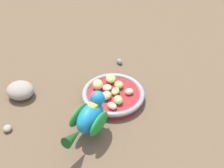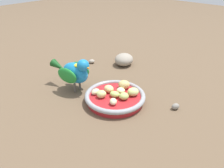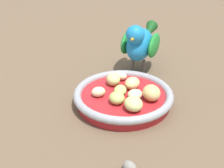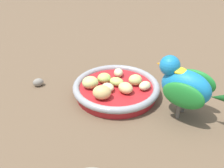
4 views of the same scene
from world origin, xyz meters
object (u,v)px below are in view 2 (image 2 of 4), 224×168
at_px(apple_piece_1, 133,92).
at_px(apple_piece_2, 115,94).
at_px(apple_piece_4, 113,102).
at_px(apple_piece_7, 124,85).
at_px(apple_piece_0, 101,94).
at_px(rock_large, 124,59).
at_px(pebble_0, 175,106).
at_px(apple_piece_3, 121,90).
at_px(pebble_1, 92,61).
at_px(feeding_bowl, 115,97).
at_px(apple_piece_5, 124,96).
at_px(apple_piece_8, 96,92).
at_px(parrot, 74,71).
at_px(apple_piece_6, 109,89).

bearing_deg(apple_piece_1, apple_piece_2, -129.02).
relative_size(apple_piece_4, apple_piece_7, 0.69).
xyz_separation_m(apple_piece_0, apple_piece_1, (0.07, 0.08, 0.00)).
xyz_separation_m(rock_large, pebble_0, (0.34, -0.15, -0.02)).
distance_m(apple_piece_3, pebble_0, 0.18).
height_order(apple_piece_2, pebble_1, apple_piece_2).
bearing_deg(apple_piece_7, apple_piece_0, -100.22).
bearing_deg(apple_piece_7, feeding_bowl, -80.90).
distance_m(apple_piece_0, pebble_0, 0.24).
bearing_deg(apple_piece_1, apple_piece_5, -100.65).
bearing_deg(apple_piece_0, pebble_1, 142.49).
distance_m(apple_piece_4, rock_large, 0.35).
relative_size(apple_piece_0, pebble_1, 1.21).
xyz_separation_m(apple_piece_5, apple_piece_8, (-0.09, -0.04, -0.00)).
relative_size(parrot, rock_large, 2.06).
bearing_deg(feeding_bowl, apple_piece_1, 44.81).
height_order(apple_piece_7, pebble_1, apple_piece_7).
height_order(apple_piece_0, apple_piece_8, apple_piece_0).
distance_m(apple_piece_8, pebble_0, 0.26).
bearing_deg(parrot, apple_piece_8, -7.19).
bearing_deg(apple_piece_7, parrot, -147.92).
xyz_separation_m(apple_piece_3, pebble_1, (-0.29, 0.14, -0.02)).
xyz_separation_m(apple_piece_0, apple_piece_4, (0.05, -0.00, -0.00)).
bearing_deg(apple_piece_1, apple_piece_4, -99.02).
distance_m(apple_piece_1, apple_piece_5, 0.04).
bearing_deg(apple_piece_1, apple_piece_7, 164.32).
height_order(apple_piece_1, apple_piece_7, apple_piece_7).
relative_size(apple_piece_8, rock_large, 0.34).
bearing_deg(feeding_bowl, pebble_0, 29.81).
relative_size(feeding_bowl, apple_piece_6, 5.73).
xyz_separation_m(apple_piece_6, apple_piece_8, (-0.02, -0.04, -0.00)).
height_order(apple_piece_2, apple_piece_4, same).
distance_m(apple_piece_1, pebble_0, 0.14).
height_order(apple_piece_6, pebble_0, apple_piece_6).
relative_size(apple_piece_2, pebble_1, 1.31).
xyz_separation_m(apple_piece_4, rock_large, (-0.20, 0.29, -0.01)).
height_order(feeding_bowl, apple_piece_4, apple_piece_4).
xyz_separation_m(apple_piece_2, apple_piece_6, (-0.04, 0.01, 0.00)).
bearing_deg(feeding_bowl, apple_piece_6, 172.40).
bearing_deg(parrot, apple_piece_6, 10.18).
relative_size(apple_piece_6, apple_piece_7, 0.87).
height_order(apple_piece_1, pebble_0, apple_piece_1).
bearing_deg(apple_piece_6, apple_piece_0, -82.14).
relative_size(apple_piece_0, pebble_0, 1.21).
bearing_deg(apple_piece_7, pebble_0, 12.95).
relative_size(apple_piece_3, apple_piece_7, 0.75).
xyz_separation_m(apple_piece_8, pebble_1, (-0.23, 0.20, -0.02)).
bearing_deg(apple_piece_8, apple_piece_7, 63.58).
distance_m(feeding_bowl, apple_piece_2, 0.02).
bearing_deg(apple_piece_2, pebble_1, 149.83).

